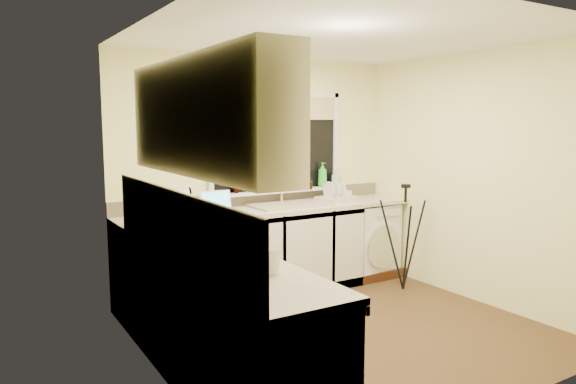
{
  "coord_description": "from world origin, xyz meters",
  "views": [
    {
      "loc": [
        -2.68,
        -3.46,
        1.76
      ],
      "look_at": [
        -0.23,
        0.55,
        1.15
      ],
      "focal_mm": 33.09,
      "sensor_mm": 36.0,
      "label": 1
    }
  ],
  "objects": [
    {
      "name": "floor",
      "position": [
        0.0,
        0.0,
        0.0
      ],
      "size": [
        3.2,
        3.2,
        0.0
      ],
      "primitive_type": "plane",
      "color": "#503520",
      "rests_on": "ground"
    },
    {
      "name": "ceiling",
      "position": [
        0.0,
        0.0,
        2.45
      ],
      "size": [
        3.2,
        3.2,
        0.0
      ],
      "primitive_type": "plane",
      "rotation": [
        3.14,
        0.0,
        0.0
      ],
      "color": "white",
      "rests_on": "ground"
    },
    {
      "name": "wall_back",
      "position": [
        0.0,
        1.5,
        1.23
      ],
      "size": [
        3.2,
        0.0,
        3.2
      ],
      "primitive_type": "plane",
      "rotation": [
        1.57,
        0.0,
        0.0
      ],
      "color": "#FCF8A8",
      "rests_on": "ground"
    },
    {
      "name": "wall_front",
      "position": [
        0.0,
        -1.5,
        1.23
      ],
      "size": [
        3.2,
        0.0,
        3.2
      ],
      "primitive_type": "plane",
      "rotation": [
        -1.57,
        0.0,
        0.0
      ],
      "color": "#FCF8A8",
      "rests_on": "ground"
    },
    {
      "name": "wall_left",
      "position": [
        -1.6,
        0.0,
        1.23
      ],
      "size": [
        0.0,
        3.0,
        3.0
      ],
      "primitive_type": "plane",
      "rotation": [
        1.57,
        0.0,
        1.57
      ],
      "color": "#FCF8A8",
      "rests_on": "ground"
    },
    {
      "name": "wall_right",
      "position": [
        1.6,
        0.0,
        1.23
      ],
      "size": [
        0.0,
        3.0,
        3.0
      ],
      "primitive_type": "plane",
      "rotation": [
        1.57,
        0.0,
        -1.57
      ],
      "color": "#FCF8A8",
      "rests_on": "ground"
    },
    {
      "name": "base_cabinet_back",
      "position": [
        -0.33,
        1.2,
        0.43
      ],
      "size": [
        2.55,
        0.6,
        0.86
      ],
      "primitive_type": "cube",
      "color": "silver",
      "rests_on": "floor"
    },
    {
      "name": "base_cabinet_left",
      "position": [
        -1.3,
        -0.3,
        0.43
      ],
      "size": [
        0.54,
        2.4,
        0.86
      ],
      "primitive_type": "cube",
      "color": "silver",
      "rests_on": "floor"
    },
    {
      "name": "worktop_back",
      "position": [
        0.0,
        1.2,
        0.88
      ],
      "size": [
        3.2,
        0.6,
        0.04
      ],
      "primitive_type": "cube",
      "color": "beige",
      "rests_on": "base_cabinet_back"
    },
    {
      "name": "worktop_left",
      "position": [
        -1.3,
        -0.3,
        0.88
      ],
      "size": [
        0.6,
        2.4,
        0.04
      ],
      "primitive_type": "cube",
      "color": "beige",
      "rests_on": "base_cabinet_left"
    },
    {
      "name": "upper_cabinet",
      "position": [
        -1.44,
        -0.45,
        1.8
      ],
      "size": [
        0.28,
        1.9,
        0.7
      ],
      "primitive_type": "cube",
      "color": "silver",
      "rests_on": "wall_left"
    },
    {
      "name": "splashback_left",
      "position": [
        -1.59,
        -0.3,
        1.12
      ],
      "size": [
        0.02,
        2.4,
        0.45
      ],
      "primitive_type": "cube",
      "color": "beige",
      "rests_on": "wall_left"
    },
    {
      "name": "splashback_back",
      "position": [
        0.0,
        1.49,
        0.97
      ],
      "size": [
        3.2,
        0.02,
        0.14
      ],
      "primitive_type": "cube",
      "color": "beige",
      "rests_on": "wall_back"
    },
    {
      "name": "window_glass",
      "position": [
        0.2,
        1.49,
        1.55
      ],
      "size": [
        1.5,
        0.02,
        1.0
      ],
      "primitive_type": "cube",
      "color": "black",
      "rests_on": "wall_back"
    },
    {
      "name": "window_blind",
      "position": [
        0.2,
        1.46,
        1.92
      ],
      "size": [
        1.5,
        0.02,
        0.25
      ],
      "primitive_type": "cube",
      "color": "tan",
      "rests_on": "wall_back"
    },
    {
      "name": "windowsill",
      "position": [
        0.2,
        1.43,
        1.04
      ],
      "size": [
        1.6,
        0.14,
        0.03
      ],
      "primitive_type": "cube",
      "color": "white",
      "rests_on": "wall_back"
    },
    {
      "name": "sink",
      "position": [
        0.2,
        1.2,
        0.91
      ],
      "size": [
        0.82,
        0.46,
        0.03
      ],
      "primitive_type": "cube",
      "color": "tan",
      "rests_on": "worktop_back"
    },
    {
      "name": "faucet",
      "position": [
        0.2,
        1.38,
        1.02
      ],
      "size": [
        0.03,
        0.03,
        0.24
      ],
      "primitive_type": "cylinder",
      "color": "silver",
      "rests_on": "worktop_back"
    },
    {
      "name": "washing_machine",
      "position": [
        1.24,
        1.22,
        0.42
      ],
      "size": [
        0.65,
        0.63,
        0.84
      ],
      "primitive_type": "cube",
      "rotation": [
        0.0,
        0.0,
        0.1
      ],
      "color": "white",
      "rests_on": "floor"
    },
    {
      "name": "laptop",
      "position": [
        -0.66,
        1.13,
        0.96
      ],
      "size": [
        0.35,
        0.35,
        0.22
      ],
      "rotation": [
        0.0,
        0.0,
        -0.17
      ],
      "color": "#94949B",
      "rests_on": "worktop_back"
    },
    {
      "name": "kettle",
      "position": [
        -1.19,
        0.12,
        1.02
      ],
      "size": [
        0.18,
        0.18,
        0.24
      ],
      "primitive_type": "cylinder",
      "color": "white",
      "rests_on": "worktop_left"
    },
    {
      "name": "dish_rack",
      "position": [
        0.8,
        1.2,
        0.93
      ],
      "size": [
        0.45,
        0.37,
        0.06
      ],
      "primitive_type": "cube",
      "rotation": [
        0.0,
        0.0,
        0.21
      ],
      "color": "beige",
      "rests_on": "worktop_back"
    },
    {
      "name": "tripod",
      "position": [
        1.24,
        0.58,
        0.56
      ],
      "size": [
        0.58,
        0.58,
        1.13
      ],
      "primitive_type": null,
      "rotation": [
        0.0,
        0.0,
        -0.04
      ],
      "color": "black",
      "rests_on": "floor"
    },
    {
      "name": "glass_jug",
      "position": [
        -1.21,
        -0.87,
        0.97
      ],
      "size": [
        0.1,
        0.1,
        0.15
      ],
      "primitive_type": "cylinder",
      "color": "white",
      "rests_on": "worktop_left"
    },
    {
      "name": "steel_jar",
      "position": [
        -1.39,
        -0.48,
        0.95
      ],
      "size": [
        0.08,
        0.08,
        0.1
      ],
      "primitive_type": "cylinder",
      "color": "white",
      "rests_on": "worktop_left"
    },
    {
      "name": "microwave",
      "position": [
        -1.31,
        0.64,
        1.06
      ],
      "size": [
        0.55,
        0.66,
        0.31
      ],
      "primitive_type": "imported",
      "rotation": [
        0.0,
        0.0,
        1.23
      ],
      "color": "white",
      "rests_on": "worktop_left"
    },
    {
      "name": "plant_a",
      "position": [
        -0.32,
        1.42,
        1.17
      ],
      "size": [
        0.13,
        0.09,
        0.24
      ],
      "primitive_type": "imported",
      "rotation": [
        0.0,
        0.0,
        0.08
      ],
      "color": "#999999",
      "rests_on": "windowsill"
    },
    {
      "name": "plant_b",
      "position": [
        -0.09,
        1.42,
        1.18
      ],
      "size": [
        0.17,
        0.15,
        0.27
      ],
      "primitive_type": "imported",
      "rotation": [
        0.0,
        0.0,
        0.28
      ],
      "color": "#999999",
      "rests_on": "windowsill"
    },
    {
      "name": "plant_d",
      "position": [
        0.46,
        1.39,
        1.16
      ],
      "size": [
        0.21,
        0.19,
        0.21
      ],
      "primitive_type": "imported",
      "rotation": [
        0.0,
        0.0,
        0.13
      ],
      "color": "#999999",
      "rests_on": "windowsill"
    },
    {
      "name": "soap_bottle_green",
      "position": [
        0.76,
        1.42,
        1.19
      ],
      "size": [
        0.11,
        0.11,
        0.27
      ],
      "primitive_type": "imported",
      "rotation": [
        0.0,
        0.0,
        0.06
      ],
      "color": "green",
      "rests_on": "windowsill"
    },
    {
      "name": "soap_bottle_clear",
      "position": [
        0.96,
        1.41,
        1.14
      ],
      "size": [
        0.11,
        0.11,
        0.19
      ],
      "primitive_type": "imported",
      "rotation": [
        0.0,
        0.0,
        0.43
      ],
      "color": "#999999",
      "rests_on": "windowsill"
    },
    {
      "name": "cup_back",
      "position": [
        0.99,
        1.27,
        0.95
      ],
      "size": [
        0.13,
        0.13,
        0.1
      ],
      "primitive_type": "imported",
      "rotation": [
        0.0,
        0.0,
        0.02
      ],
      "color": "silver",
      "rests_on": "worktop_back"
    },
    {
      "name": "cup_left",
      "position": [
        -1.31,
        -0.69,
        0.95
      ],
      "size": [
        0.13,
        0.13,
        0.1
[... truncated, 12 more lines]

